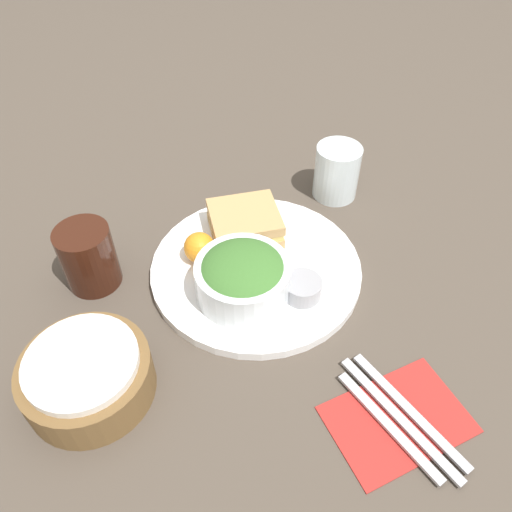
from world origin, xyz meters
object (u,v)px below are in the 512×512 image
(bread_basket, at_px, (87,376))
(water_glass, at_px, (337,172))
(drink_glass, at_px, (89,257))
(dressing_cup, at_px, (302,288))
(knife, at_px, (399,417))
(sandwich, at_px, (245,223))
(salad_bowl, at_px, (243,276))
(plate, at_px, (256,268))
(spoon, at_px, (388,425))
(fork, at_px, (409,409))

(bread_basket, distance_m, water_glass, 0.54)
(drink_glass, bearing_deg, dressing_cup, -122.91)
(dressing_cup, xyz_separation_m, knife, (-0.22, -0.02, -0.02))
(sandwich, bearing_deg, knife, -174.07)
(salad_bowl, bearing_deg, plate, -43.82)
(sandwich, distance_m, spoon, 0.38)
(salad_bowl, height_order, bread_basket, salad_bowl)
(fork, xyz_separation_m, water_glass, (0.42, -0.15, 0.04))
(water_glass, bearing_deg, salad_bowl, 121.98)
(dressing_cup, xyz_separation_m, drink_glass, (0.17, 0.27, 0.02))
(knife, bearing_deg, sandwich, 175.95)
(water_glass, bearing_deg, dressing_cup, 138.18)
(drink_glass, bearing_deg, bread_basket, 166.26)
(sandwich, bearing_deg, spoon, -176.79)
(plate, relative_size, dressing_cup, 5.81)
(sandwich, xyz_separation_m, dressing_cup, (-0.16, -0.02, -0.01))
(fork, bearing_deg, water_glass, 150.73)
(bread_basket, distance_m, knife, 0.39)
(dressing_cup, height_order, knife, dressing_cup)
(bread_basket, height_order, knife, bread_basket)
(salad_bowl, height_order, drink_glass, drink_glass)
(plate, relative_size, salad_bowl, 2.38)
(drink_glass, distance_m, fork, 0.50)
(sandwich, xyz_separation_m, salad_bowl, (-0.12, 0.06, 0.01))
(plate, distance_m, water_glass, 0.25)
(bread_basket, distance_m, spoon, 0.38)
(knife, bearing_deg, plate, 180.00)
(drink_glass, distance_m, spoon, 0.48)
(plate, bearing_deg, sandwich, -10.90)
(sandwich, height_order, salad_bowl, salad_bowl)
(fork, height_order, spoon, same)
(fork, bearing_deg, spoon, -90.00)
(sandwich, bearing_deg, drink_glass, 85.99)
(salad_bowl, xyz_separation_m, bread_basket, (-0.05, 0.24, -0.02))
(fork, bearing_deg, knife, -90.00)
(bread_basket, distance_m, fork, 0.41)
(plate, distance_m, spoon, 0.31)
(knife, bearing_deg, dressing_cup, 174.58)
(dressing_cup, distance_m, water_glass, 0.27)
(fork, bearing_deg, salad_bowl, -166.22)
(salad_bowl, relative_size, water_glass, 1.40)
(sandwich, bearing_deg, water_glass, -77.60)
(sandwich, distance_m, bread_basket, 0.34)
(drink_glass, xyz_separation_m, water_glass, (0.03, -0.45, -0.00))
(plate, height_order, dressing_cup, dressing_cup)
(sandwich, relative_size, salad_bowl, 0.93)
(knife, relative_size, spoon, 1.17)
(spoon, relative_size, water_glass, 1.71)
(dressing_cup, distance_m, drink_glass, 0.32)
(sandwich, distance_m, salad_bowl, 0.13)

